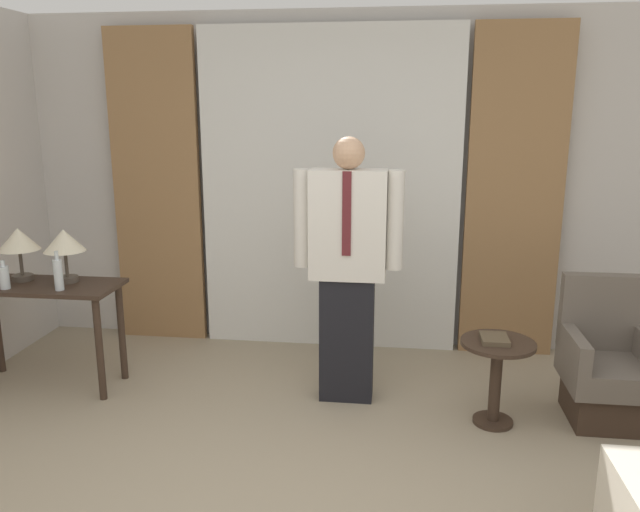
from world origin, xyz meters
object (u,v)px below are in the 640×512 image
object	(u,v)px
bottle_near_edge	(4,277)
armchair	(607,369)
book	(494,339)
person	(348,263)
table_lamp_right	(64,243)
bottle_by_lamp	(58,274)
desk	(42,303)
table_lamp_left	(19,242)
side_table	(496,368)

from	to	relation	value
bottle_near_edge	armchair	world-z (taller)	bottle_near_edge
armchair	book	xyz separation A→B (m)	(-0.74, -0.17, 0.23)
bottle_near_edge	person	world-z (taller)	person
table_lamp_right	bottle_by_lamp	xyz separation A→B (m)	(0.05, -0.20, -0.17)
desk	book	size ratio (longest dim) A/B	5.37
person	book	size ratio (longest dim) A/B	8.69
table_lamp_left	armchair	world-z (taller)	table_lamp_left
table_lamp_left	bottle_near_edge	bearing A→B (deg)	-88.71
table_lamp_left	table_lamp_right	world-z (taller)	same
table_lamp_right	bottle_near_edge	size ratio (longest dim) A/B	1.91
table_lamp_left	armchair	size ratio (longest dim) A/B	0.42
bottle_near_edge	person	size ratio (longest dim) A/B	0.11
bottle_by_lamp	book	distance (m)	2.88
table_lamp_right	bottle_by_lamp	size ratio (longest dim) A/B	1.40
table_lamp_left	side_table	world-z (taller)	table_lamp_left
book	bottle_near_edge	bearing A→B (deg)	179.47
desk	side_table	distance (m)	3.12
desk	side_table	bearing A→B (deg)	-3.21
table_lamp_left	armchair	xyz separation A→B (m)	(3.98, -0.07, -0.71)
bottle_near_edge	table_lamp_left	bearing A→B (deg)	91.29
side_table	table_lamp_left	bearing A→B (deg)	175.73
desk	armchair	distance (m)	3.82
table_lamp_left	person	size ratio (longest dim) A/B	0.21
side_table	armchair	bearing A→B (deg)	13.46
desk	side_table	world-z (taller)	desk
bottle_by_lamp	person	size ratio (longest dim) A/B	0.15
table_lamp_right	side_table	size ratio (longest dim) A/B	0.69
book	armchair	bearing A→B (deg)	12.77
table_lamp_left	book	distance (m)	3.29
side_table	bottle_by_lamp	bearing A→B (deg)	179.03
desk	bottle_near_edge	size ratio (longest dim) A/B	5.56
desk	book	world-z (taller)	desk
person	table_lamp_right	bearing A→B (deg)	-179.93
table_lamp_left	book	xyz separation A→B (m)	(3.25, -0.24, -0.47)
table_lamp_left	side_table	size ratio (longest dim) A/B	0.69
person	side_table	xyz separation A→B (m)	(0.96, -0.25, -0.59)
table_lamp_right	desk	bearing A→B (deg)	-157.54
table_lamp_left	book	bearing A→B (deg)	-4.23
desk	armchair	bearing A→B (deg)	-0.05
table_lamp_right	armchair	bearing A→B (deg)	-1.15
bottle_by_lamp	side_table	bearing A→B (deg)	-0.97
person	armchair	distance (m)	1.79
bottle_near_edge	book	bearing A→B (deg)	-0.53
armchair	person	bearing A→B (deg)	177.39
desk	table_lamp_right	distance (m)	0.46
table_lamp_right	book	size ratio (longest dim) A/B	1.84
table_lamp_left	bottle_by_lamp	size ratio (longest dim) A/B	1.40
desk	table_lamp_right	xyz separation A→B (m)	(0.17, 0.07, 0.42)
table_lamp_right	armchair	size ratio (longest dim) A/B	0.42
table_lamp_right	table_lamp_left	bearing A→B (deg)	180.00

